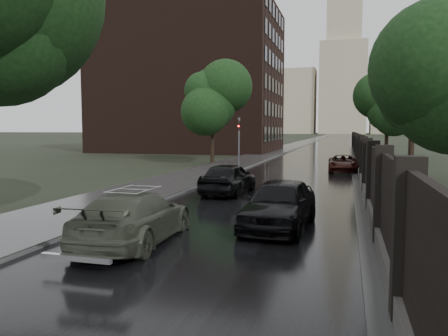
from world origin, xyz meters
TOP-DOWN VIEW (x-y plane):
  - ground at (0.00, 0.00)m, footprint 800.00×800.00m
  - road at (0.00, 190.00)m, footprint 8.00×420.00m
  - sidewalk_left at (-6.00, 190.00)m, footprint 4.00×420.00m
  - verge_right at (5.50, 190.00)m, footprint 3.00×420.00m
  - fence_right at (4.60, 32.01)m, footprint 0.45×75.72m
  - tree_left_far at (-8.00, 30.00)m, footprint 4.25×4.25m
  - tree_right_b at (7.50, 22.00)m, footprint 4.08×4.08m
  - tree_right_c at (7.50, 40.00)m, footprint 4.08×4.08m
  - traffic_light at (-4.30, 24.99)m, footprint 0.16×0.32m
  - brick_building at (-18.00, 52.00)m, footprint 24.00×18.00m
  - stalinist_tower at (0.00, 300.00)m, footprint 92.00×30.00m
  - volga_sedan at (-1.92, 3.31)m, footprint 2.33×5.07m
  - hatchback_left at (-1.80, 12.74)m, footprint 2.05×4.61m
  - car_right_near at (1.64, 6.17)m, footprint 2.16×4.73m
  - car_right_far at (3.40, 25.61)m, footprint 2.28×4.60m

SIDE VIEW (x-z plane):
  - ground at x=0.00m, z-range 0.00..0.00m
  - road at x=0.00m, z-range 0.00..0.02m
  - verge_right at x=5.50m, z-range 0.00..0.08m
  - sidewalk_left at x=-6.00m, z-range 0.00..0.16m
  - car_right_far at x=3.40m, z-range 0.00..1.25m
  - volga_sedan at x=-1.92m, z-range 0.00..1.44m
  - hatchback_left at x=-1.80m, z-range 0.00..1.54m
  - car_right_near at x=1.64m, z-range 0.00..1.57m
  - fence_right at x=4.60m, z-range -0.34..2.36m
  - traffic_light at x=-4.30m, z-range 0.40..4.40m
  - tree_right_b at x=7.50m, z-range 1.44..8.46m
  - tree_right_c at x=7.50m, z-range 1.44..8.46m
  - tree_left_far at x=-8.00m, z-range 1.55..8.94m
  - brick_building at x=-18.00m, z-range 0.00..20.00m
  - stalinist_tower at x=0.00m, z-range -41.12..117.88m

